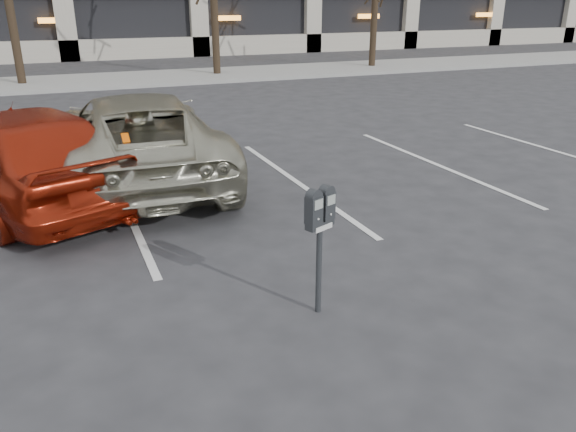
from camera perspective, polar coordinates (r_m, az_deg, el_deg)
name	(u,v)px	position (r m, az deg, el deg)	size (l,w,h in m)	color
ground	(269,249)	(6.87, -1.99, -3.40)	(140.00, 140.00, 0.00)	#28282B
sidewalk	(112,80)	(22.13, -17.45, 13.02)	(80.00, 4.00, 0.12)	gray
stall_lines	(125,205)	(8.66, -16.24, 1.11)	(16.90, 5.20, 0.00)	silver
parking_meter	(320,220)	(5.16, 3.26, -0.43)	(0.34, 0.23, 1.25)	black
suv_silver	(138,138)	(9.60, -14.98, 7.69)	(2.66, 5.36, 1.47)	#B2AF97
car_red	(24,155)	(8.96, -25.25, 5.64)	(1.80, 4.47, 1.52)	#9A210E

